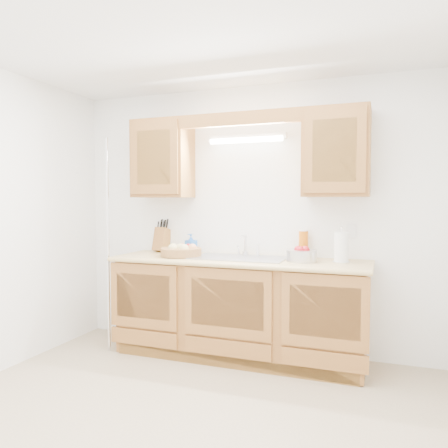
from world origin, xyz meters
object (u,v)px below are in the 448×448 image
at_px(fruit_basket, 181,251).
at_px(knife_block, 162,239).
at_px(paper_towel, 341,248).
at_px(apple_bowl, 302,255).

bearing_deg(fruit_basket, knife_block, 141.24).
relative_size(fruit_basket, paper_towel, 1.37).
bearing_deg(apple_bowl, fruit_basket, -177.63).
relative_size(knife_block, paper_towel, 1.15).
height_order(paper_towel, apple_bowl, paper_towel).
height_order(fruit_basket, apple_bowl, apple_bowl).
distance_m(fruit_basket, apple_bowl, 1.11).
bearing_deg(paper_towel, apple_bowl, -173.50).
bearing_deg(apple_bowl, paper_towel, 6.50).
bearing_deg(knife_block, fruit_basket, -33.50).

